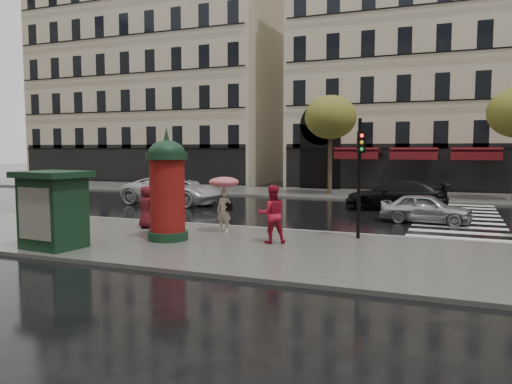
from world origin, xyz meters
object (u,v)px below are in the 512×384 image
at_px(morris_column, 167,186).
at_px(traffic_light, 360,166).
at_px(man_burgundy, 146,207).
at_px(car_white, 173,190).
at_px(car_black, 396,195).
at_px(woman_red, 272,214).
at_px(car_silver, 426,208).
at_px(newsstand, 53,209).
at_px(woman_umbrella, 224,195).
at_px(car_far_silver, 179,190).

xyz_separation_m(morris_column, traffic_light, (5.83, 2.56, 0.66)).
height_order(man_burgundy, car_white, man_burgundy).
bearing_deg(man_burgundy, car_black, -110.60).
bearing_deg(woman_red, car_silver, -150.03).
bearing_deg(newsstand, car_silver, 45.76).
xyz_separation_m(morris_column, car_black, (5.95, 12.27, -1.15)).
relative_size(newsstand, car_silver, 0.63).
bearing_deg(morris_column, traffic_light, 23.67).
bearing_deg(car_white, traffic_light, -120.46).
relative_size(newsstand, car_black, 0.46).
bearing_deg(woman_umbrella, traffic_light, 6.65).
bearing_deg(morris_column, car_silver, 45.83).
bearing_deg(woman_umbrella, car_white, 131.44).
bearing_deg(car_far_silver, man_burgundy, 25.42).
bearing_deg(car_far_silver, traffic_light, 54.30).
bearing_deg(traffic_light, car_white, 147.74).
height_order(car_silver, car_far_silver, car_far_silver).
bearing_deg(car_far_silver, morris_column, 30.29).
height_order(woman_red, traffic_light, traffic_light).
distance_m(woman_umbrella, car_white, 10.68).
bearing_deg(morris_column, car_black, 64.15).
bearing_deg(woman_umbrella, morris_column, -118.82).
distance_m(newsstand, car_white, 12.98).
relative_size(traffic_light, car_far_silver, 1.02).
relative_size(car_white, car_far_silver, 1.45).
distance_m(man_burgundy, morris_column, 2.91).
bearing_deg(car_black, man_burgundy, -44.21).
distance_m(woman_red, morris_column, 3.58).
xyz_separation_m(woman_red, morris_column, (-3.40, -0.76, 0.85)).
distance_m(woman_umbrella, car_far_silver, 12.57).
bearing_deg(car_silver, morris_column, 140.59).
bearing_deg(morris_column, woman_red, 12.55).
distance_m(woman_umbrella, morris_column, 2.32).
bearing_deg(car_far_silver, car_black, 92.88).
xyz_separation_m(woman_red, car_black, (2.55, 11.52, -0.31)).
distance_m(man_burgundy, traffic_light, 8.11).
height_order(traffic_light, newsstand, traffic_light).
distance_m(woman_red, car_black, 11.80).
bearing_deg(woman_red, morris_column, -16.60).
distance_m(man_burgundy, car_silver, 11.49).
xyz_separation_m(newsstand, car_black, (8.40, 14.77, -0.58)).
bearing_deg(traffic_light, newsstand, -148.61).
bearing_deg(traffic_light, woman_red, -143.52).
distance_m(traffic_light, car_far_silver, 15.68).
distance_m(woman_umbrella, newsstand, 5.74).
height_order(car_silver, car_white, car_white).
bearing_deg(morris_column, car_far_silver, 119.21).
xyz_separation_m(traffic_light, car_far_silver, (-12.47, 9.32, -1.88)).
distance_m(woman_red, car_silver, 8.31).
height_order(man_burgundy, car_black, man_burgundy).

